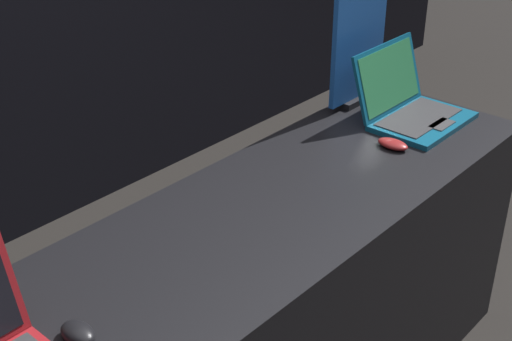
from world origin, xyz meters
TOP-DOWN VIEW (x-y plane):
  - display_counter at (0.00, 0.32)m, footprint 2.22×0.64m
  - mouse_front at (-0.66, 0.27)m, footprint 0.06×0.10m
  - laptop_back at (0.87, 0.34)m, footprint 0.38×0.33m
  - mouse_back at (0.63, 0.26)m, footprint 0.06×0.11m
  - promo_stand_back at (0.87, 0.58)m, footprint 0.31×0.07m

SIDE VIEW (x-z plane):
  - display_counter at x=0.00m, z-range 0.00..0.88m
  - mouse_back at x=0.63m, z-range 0.88..0.91m
  - mouse_front at x=-0.66m, z-range 0.88..0.92m
  - laptop_back at x=0.87m, z-range 0.81..1.07m
  - promo_stand_back at x=0.87m, z-range 0.87..1.36m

